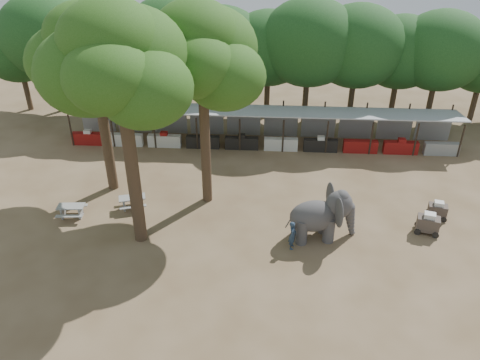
# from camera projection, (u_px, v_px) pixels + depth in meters

# --- Properties ---
(ground) EXTENTS (100.00, 100.00, 0.00)m
(ground) POSITION_uv_depth(u_px,v_px,m) (254.00, 269.00, 22.51)
(ground) COLOR brown
(ground) RESTS_ON ground
(vendor_stalls) EXTENTS (28.00, 2.99, 2.80)m
(vendor_stalls) POSITION_uv_depth(u_px,v_px,m) (262.00, 129.00, 33.83)
(vendor_stalls) COLOR #97999E
(vendor_stalls) RESTS_ON ground
(yard_tree_left) EXTENTS (7.10, 6.90, 11.02)m
(yard_tree_left) POSITION_uv_depth(u_px,v_px,m) (92.00, 55.00, 25.08)
(yard_tree_left) COLOR #332316
(yard_tree_left) RESTS_ON ground
(yard_tree_center) EXTENTS (7.10, 6.90, 12.04)m
(yard_tree_center) POSITION_uv_depth(u_px,v_px,m) (117.00, 64.00, 20.09)
(yard_tree_center) COLOR #332316
(yard_tree_center) RESTS_ON ground
(yard_tree_back) EXTENTS (7.10, 6.90, 11.36)m
(yard_tree_back) POSITION_uv_depth(u_px,v_px,m) (200.00, 56.00, 23.71)
(yard_tree_back) COLOR #332316
(yard_tree_back) RESTS_ON ground
(backdrop_trees) EXTENTS (46.46, 5.95, 8.33)m
(backdrop_trees) POSITION_uv_depth(u_px,v_px,m) (265.00, 50.00, 36.09)
(backdrop_trees) COLOR #332316
(backdrop_trees) RESTS_ON ground
(elephant) EXTENTS (3.73, 2.78, 2.78)m
(elephant) POSITION_uv_depth(u_px,v_px,m) (323.00, 215.00, 24.00)
(elephant) COLOR #3A3838
(elephant) RESTS_ON ground
(handler) EXTENTS (0.46, 0.62, 1.58)m
(handler) POSITION_uv_depth(u_px,v_px,m) (293.00, 235.00, 23.51)
(handler) COLOR #26384C
(handler) RESTS_ON ground
(picnic_table_near) EXTENTS (1.58, 1.45, 0.74)m
(picnic_table_near) POSITION_uv_depth(u_px,v_px,m) (71.00, 210.00, 26.04)
(picnic_table_near) COLOR gray
(picnic_table_near) RESTS_ON ground
(picnic_table_far) EXTENTS (1.82, 1.72, 0.74)m
(picnic_table_far) POSITION_uv_depth(u_px,v_px,m) (132.00, 201.00, 26.82)
(picnic_table_far) COLOR gray
(picnic_table_far) RESTS_ON ground
(cart_front) EXTENTS (1.42, 1.13, 1.22)m
(cart_front) POSITION_uv_depth(u_px,v_px,m) (428.00, 223.00, 24.72)
(cart_front) COLOR #3A2F28
(cart_front) RESTS_ON ground
(cart_back) EXTENTS (1.22, 0.94, 1.06)m
(cart_back) POSITION_uv_depth(u_px,v_px,m) (438.00, 210.00, 25.94)
(cart_back) COLOR #3A2F28
(cart_back) RESTS_ON ground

